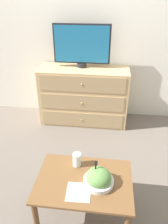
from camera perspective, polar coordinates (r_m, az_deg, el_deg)
The scene contains 8 objects.
ground_plane at distance 3.46m, azimuth 0.51°, elevation 0.25°, with size 12.00×12.00×0.00m, color #70665B.
wall_back at distance 3.07m, azimuth 0.69°, elevation 22.18°, with size 12.00×0.05×2.60m.
dresser at distance 3.05m, azimuth 0.06°, elevation 4.30°, with size 1.18×0.47×0.78m.
tv at distance 2.90m, azimuth -0.59°, elevation 17.10°, with size 0.73×0.12×0.54m.
coffee_table at distance 1.84m, azimuth 0.01°, elevation -18.62°, with size 0.75×0.54×0.39m.
takeout_bowl at distance 1.74m, azimuth 3.85°, elevation -16.91°, with size 0.23×0.23×0.19m.
drink_cup at distance 1.88m, azimuth -1.86°, elevation -12.48°, with size 0.07×0.07×0.12m.
napkin at distance 1.71m, azimuth -1.43°, elevation -20.18°, with size 0.18×0.18×0.00m.
Camera 1 is at (0.34, -3.00, 1.70)m, focal length 35.00 mm.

